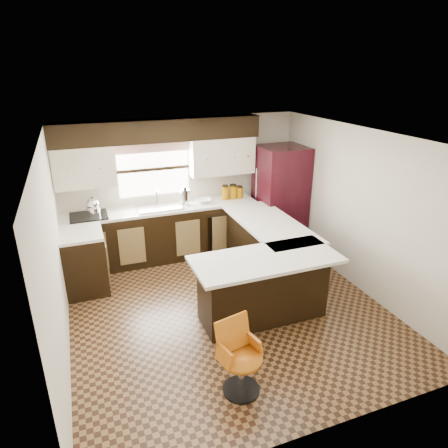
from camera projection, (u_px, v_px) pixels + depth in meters
name	position (u px, v px, depth m)	size (l,w,h in m)	color
floor	(227.00, 308.00, 5.64)	(4.40, 4.40, 0.00)	#49301A
ceiling	(228.00, 138.00, 4.75)	(4.40, 4.40, 0.00)	silver
wall_back	(183.00, 186.00, 7.11)	(4.40, 4.40, 0.00)	beige
wall_front	(324.00, 327.00, 3.29)	(4.40, 4.40, 0.00)	beige
wall_left	(54.00, 256.00, 4.51)	(4.40, 4.40, 0.00)	beige
wall_right	(360.00, 211.00, 5.89)	(4.40, 4.40, 0.00)	beige
base_cab_back	(164.00, 234.00, 6.98)	(3.30, 0.60, 0.90)	black
base_cab_left	(85.00, 263.00, 5.97)	(0.60, 0.70, 0.90)	black
counter_back	(162.00, 209.00, 6.80)	(3.30, 0.60, 0.04)	silver
counter_left	(81.00, 234.00, 5.79)	(0.60, 0.70, 0.04)	silver
soffit	(159.00, 130.00, 6.44)	(3.40, 0.35, 0.36)	black
upper_cab_left	(84.00, 167.00, 6.23)	(0.94, 0.35, 0.64)	beige
upper_cab_right	(222.00, 156.00, 6.98)	(1.14, 0.35, 0.64)	beige
window_pane	(154.00, 169.00, 6.79)	(1.20, 0.02, 0.90)	white
valance	(153.00, 147.00, 6.61)	(1.30, 0.06, 0.18)	#D19B93
sink	(160.00, 207.00, 6.75)	(0.75, 0.45, 0.03)	#B2B2B7
dishwasher	(223.00, 233.00, 7.07)	(0.58, 0.03, 0.78)	black
cooktop	(89.00, 216.00, 6.37)	(0.58, 0.50, 0.03)	black
peninsula_long	(266.00, 252.00, 6.32)	(0.60, 1.95, 0.90)	black
peninsula_return	(263.00, 288.00, 5.30)	(1.65, 0.60, 0.90)	black
counter_pen_long	(270.00, 224.00, 6.16)	(0.84, 1.95, 0.04)	silver
counter_pen_return	(266.00, 259.00, 5.04)	(1.89, 0.84, 0.04)	silver
refrigerator	(280.00, 198.00, 7.28)	(0.81, 0.77, 1.88)	black
bar_chair	(242.00, 360.00, 4.08)	(0.43, 0.43, 0.81)	#B95E10
kettle	(93.00, 206.00, 6.34)	(0.22, 0.22, 0.29)	silver
percolator	(185.00, 197.00, 6.88)	(0.15, 0.15, 0.27)	silver
mixing_bowl	(204.00, 201.00, 7.03)	(0.25, 0.25, 0.06)	white
canister_large	(225.00, 193.00, 7.15)	(0.13, 0.13, 0.24)	#956105
canister_med	(233.00, 192.00, 7.20)	(0.14, 0.14, 0.24)	#956105
canister_small	(239.00, 193.00, 7.25)	(0.13, 0.13, 0.20)	#956105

